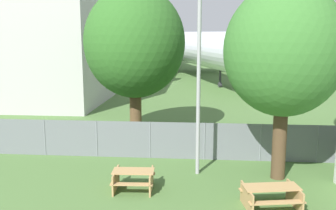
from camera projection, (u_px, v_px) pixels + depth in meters
hangar_building at (11, 36)px, 37.97m from camera, size 20.43×21.25×12.76m
perimeter_fence at (205, 141)px, 18.17m from camera, size 56.07×0.07×1.75m
airplane at (186, 47)px, 54.68m from camera, size 39.58×47.89×12.06m
picnic_bench_near_cabin at (271, 194)px, 13.19m from camera, size 2.08×1.71×0.76m
picnic_bench_open_grass at (133, 178)px, 14.71m from camera, size 1.61×1.47×0.76m
tree_near_hangar at (135, 43)px, 21.34m from camera, size 5.50×5.50×8.32m
tree_behind_benches at (284, 51)px, 15.06m from camera, size 4.66×4.66×7.72m
light_mast at (199, 62)px, 15.65m from camera, size 0.44×0.44×7.61m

